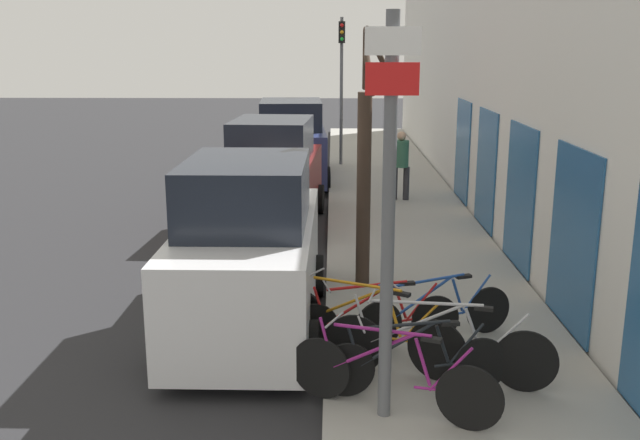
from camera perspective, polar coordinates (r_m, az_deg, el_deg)
name	(u,v)px	position (r m, az deg, el deg)	size (l,w,h in m)	color
ground_plane	(277,243)	(14.16, -3.44, -1.85)	(80.00, 80.00, 0.00)	#28282B
sidewalk_curb	(396,208)	(16.88, 6.12, 0.92)	(3.20, 32.00, 0.15)	#9E9B93
building_facade	(478,73)	(16.66, 12.55, 11.45)	(0.23, 32.00, 6.50)	silver
signpost	(388,214)	(6.80, 5.50, 0.48)	(0.51, 0.15, 3.97)	#595B60
bicycle_0	(392,377)	(7.41, 5.76, -12.41)	(2.09, 0.93, 0.93)	black
bicycle_1	(415,362)	(7.85, 7.59, -11.20)	(2.06, 0.44, 0.83)	black
bicycle_2	(438,347)	(8.11, 9.40, -10.03)	(2.52, 0.70, 0.96)	black
bicycle_3	(366,328)	(8.51, 3.68, -8.62)	(2.17, 1.38, 0.99)	black
bicycle_4	(376,319)	(8.93, 4.48, -7.90)	(2.13, 0.58, 0.85)	black
bicycle_5	(435,313)	(9.19, 9.19, -7.36)	(2.05, 0.83, 0.86)	black
parked_car_0	(249,253)	(9.66, -5.68, -2.68)	(1.97, 4.39, 2.38)	silver
parked_car_1	(273,178)	(15.22, -3.75, 3.36)	(2.14, 4.37, 2.33)	maroon
parked_car_2	(291,145)	(20.28, -2.31, 6.03)	(2.25, 4.70, 2.33)	navy
pedestrian_near	(401,161)	(17.35, 6.49, 4.75)	(0.44, 0.37, 1.66)	#333338
street_tree	(365,170)	(10.96, 3.62, 3.98)	(0.69, 1.69, 3.94)	#3D2D23
traffic_light	(342,71)	(22.35, 1.73, 11.79)	(0.20, 0.30, 4.50)	#595B60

